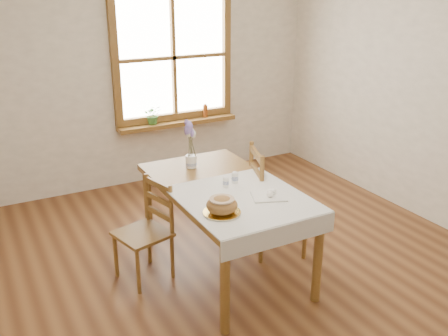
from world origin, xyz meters
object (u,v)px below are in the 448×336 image
(bread_plate, at_px, (222,213))
(chair_right, at_px, (278,200))
(chair_left, at_px, (142,232))
(flower_vase, at_px, (191,162))
(dining_table, at_px, (224,195))

(bread_plate, bearing_deg, chair_right, 31.29)
(chair_left, bearing_deg, flower_vase, 103.47)
(chair_left, xyz_separation_m, chair_right, (1.21, -0.13, 0.08))
(chair_left, bearing_deg, dining_table, 60.15)
(chair_right, distance_m, bread_plate, 1.01)
(flower_vase, bearing_deg, bread_plate, -101.94)
(dining_table, xyz_separation_m, chair_left, (-0.64, 0.18, -0.26))
(dining_table, distance_m, chair_left, 0.71)
(bread_plate, distance_m, flower_vase, 0.97)
(chair_left, xyz_separation_m, flower_vase, (0.58, 0.31, 0.40))
(flower_vase, bearing_deg, dining_table, -82.44)
(dining_table, bearing_deg, chair_left, 164.75)
(chair_left, bearing_deg, bread_plate, 16.23)
(dining_table, distance_m, bread_plate, 0.54)
(dining_table, height_order, chair_right, chair_right)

